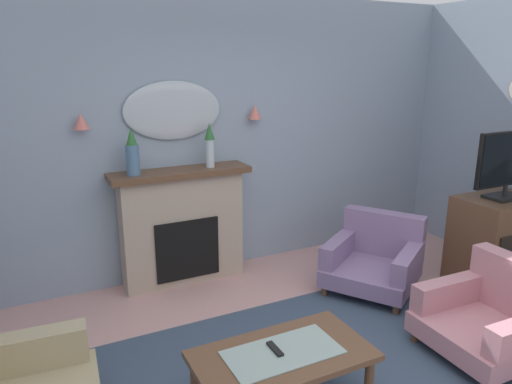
{
  "coord_description": "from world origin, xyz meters",
  "views": [
    {
      "loc": [
        -1.72,
        -2.08,
        2.17
      ],
      "look_at": [
        -0.07,
        1.22,
        1.15
      ],
      "focal_mm": 33.46,
      "sensor_mm": 36.0,
      "label": 1
    }
  ],
  "objects_px": {
    "wall_mirror": "(173,111)",
    "tv_cabinet": "(496,241)",
    "armchair_by_coffee_table": "(494,316)",
    "wall_sconce_left": "(81,121)",
    "mantel_vase_right": "(210,143)",
    "wall_sconce_right": "(255,112)",
    "fireplace": "(183,227)",
    "tv_flatscreen": "(509,163)",
    "coffee_table": "(283,361)",
    "tv_remote": "(275,349)",
    "armchair_beside_couch": "(375,258)",
    "mantel_vase_centre": "(132,154)"
  },
  "relations": [
    {
      "from": "armchair_beside_couch",
      "to": "mantel_vase_centre",
      "type": "bearing_deg",
      "value": 155.4
    },
    {
      "from": "fireplace",
      "to": "mantel_vase_centre",
      "type": "relative_size",
      "value": 3.11
    },
    {
      "from": "wall_sconce_left",
      "to": "tv_cabinet",
      "type": "xyz_separation_m",
      "value": [
        3.58,
        -1.55,
        -1.21
      ]
    },
    {
      "from": "fireplace",
      "to": "mantel_vase_right",
      "type": "xyz_separation_m",
      "value": [
        0.3,
        -0.03,
        0.82
      ]
    },
    {
      "from": "fireplace",
      "to": "mantel_vase_right",
      "type": "distance_m",
      "value": 0.88
    },
    {
      "from": "armchair_by_coffee_table",
      "to": "armchair_beside_couch",
      "type": "height_order",
      "value": "same"
    },
    {
      "from": "fireplace",
      "to": "tv_flatscreen",
      "type": "height_order",
      "value": "tv_flatscreen"
    },
    {
      "from": "tv_remote",
      "to": "armchair_beside_couch",
      "type": "bearing_deg",
      "value": 32.41
    },
    {
      "from": "fireplace",
      "to": "wall_sconce_left",
      "type": "xyz_separation_m",
      "value": [
        -0.85,
        0.09,
        1.09
      ]
    },
    {
      "from": "fireplace",
      "to": "armchair_by_coffee_table",
      "type": "distance_m",
      "value": 2.84
    },
    {
      "from": "armchair_beside_couch",
      "to": "tv_cabinet",
      "type": "height_order",
      "value": "tv_cabinet"
    },
    {
      "from": "mantel_vase_right",
      "to": "wall_sconce_right",
      "type": "bearing_deg",
      "value": 12.31
    },
    {
      "from": "mantel_vase_right",
      "to": "tv_remote",
      "type": "bearing_deg",
      "value": -100.88
    },
    {
      "from": "tv_cabinet",
      "to": "mantel_vase_centre",
      "type": "bearing_deg",
      "value": 155.79
    },
    {
      "from": "wall_sconce_right",
      "to": "tv_cabinet",
      "type": "distance_m",
      "value": 2.72
    },
    {
      "from": "coffee_table",
      "to": "mantel_vase_right",
      "type": "bearing_deg",
      "value": 80.21
    },
    {
      "from": "wall_sconce_left",
      "to": "tv_flatscreen",
      "type": "height_order",
      "value": "wall_sconce_left"
    },
    {
      "from": "fireplace",
      "to": "wall_sconce_left",
      "type": "distance_m",
      "value": 1.38
    },
    {
      "from": "wall_sconce_right",
      "to": "coffee_table",
      "type": "bearing_deg",
      "value": -112.4
    },
    {
      "from": "wall_sconce_left",
      "to": "coffee_table",
      "type": "bearing_deg",
      "value": -70.33
    },
    {
      "from": "tv_cabinet",
      "to": "wall_sconce_left",
      "type": "bearing_deg",
      "value": 156.59
    },
    {
      "from": "armchair_beside_couch",
      "to": "tv_flatscreen",
      "type": "distance_m",
      "value": 1.53
    },
    {
      "from": "fireplace",
      "to": "tv_cabinet",
      "type": "height_order",
      "value": "fireplace"
    },
    {
      "from": "mantel_vase_centre",
      "to": "fireplace",
      "type": "bearing_deg",
      "value": 3.6
    },
    {
      "from": "wall_mirror",
      "to": "tv_cabinet",
      "type": "height_order",
      "value": "wall_mirror"
    },
    {
      "from": "wall_mirror",
      "to": "coffee_table",
      "type": "relative_size",
      "value": 0.87
    },
    {
      "from": "fireplace",
      "to": "mantel_vase_right",
      "type": "height_order",
      "value": "mantel_vase_right"
    },
    {
      "from": "wall_sconce_left",
      "to": "tv_remote",
      "type": "xyz_separation_m",
      "value": [
        0.76,
        -2.17,
        -1.21
      ]
    },
    {
      "from": "fireplace",
      "to": "coffee_table",
      "type": "distance_m",
      "value": 2.13
    },
    {
      "from": "wall_mirror",
      "to": "armchair_beside_couch",
      "type": "relative_size",
      "value": 0.86
    },
    {
      "from": "mantel_vase_centre",
      "to": "wall_sconce_right",
      "type": "bearing_deg",
      "value": 5.27
    },
    {
      "from": "mantel_vase_centre",
      "to": "mantel_vase_right",
      "type": "relative_size",
      "value": 1.01
    },
    {
      "from": "tv_remote",
      "to": "tv_flatscreen",
      "type": "distance_m",
      "value": 3.0
    },
    {
      "from": "tv_remote",
      "to": "armchair_beside_couch",
      "type": "height_order",
      "value": "armchair_beside_couch"
    },
    {
      "from": "armchair_by_coffee_table",
      "to": "armchair_beside_couch",
      "type": "bearing_deg",
      "value": 93.31
    },
    {
      "from": "mantel_vase_centre",
      "to": "armchair_by_coffee_table",
      "type": "relative_size",
      "value": 0.52
    },
    {
      "from": "tv_remote",
      "to": "wall_mirror",
      "type": "bearing_deg",
      "value": 87.57
    },
    {
      "from": "wall_sconce_left",
      "to": "mantel_vase_centre",
      "type": "bearing_deg",
      "value": -16.7
    },
    {
      "from": "wall_sconce_left",
      "to": "wall_sconce_right",
      "type": "relative_size",
      "value": 1.0
    },
    {
      "from": "wall_sconce_left",
      "to": "armchair_by_coffee_table",
      "type": "bearing_deg",
      "value": -42.51
    },
    {
      "from": "wall_sconce_left",
      "to": "tv_remote",
      "type": "height_order",
      "value": "wall_sconce_left"
    },
    {
      "from": "coffee_table",
      "to": "tv_cabinet",
      "type": "bearing_deg",
      "value": 13.22
    },
    {
      "from": "fireplace",
      "to": "wall_mirror",
      "type": "height_order",
      "value": "wall_mirror"
    },
    {
      "from": "mantel_vase_right",
      "to": "armchair_by_coffee_table",
      "type": "distance_m",
      "value": 2.85
    },
    {
      "from": "wall_mirror",
      "to": "wall_sconce_right",
      "type": "bearing_deg",
      "value": -3.37
    },
    {
      "from": "mantel_vase_right",
      "to": "tv_remote",
      "type": "relative_size",
      "value": 2.72
    },
    {
      "from": "mantel_vase_centre",
      "to": "wall_sconce_left",
      "type": "relative_size",
      "value": 3.13
    },
    {
      "from": "armchair_by_coffee_table",
      "to": "tv_cabinet",
      "type": "relative_size",
      "value": 0.94
    },
    {
      "from": "tv_flatscreen",
      "to": "wall_sconce_right",
      "type": "bearing_deg",
      "value": 140.15
    },
    {
      "from": "fireplace",
      "to": "mantel_vase_right",
      "type": "bearing_deg",
      "value": -5.39
    }
  ]
}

